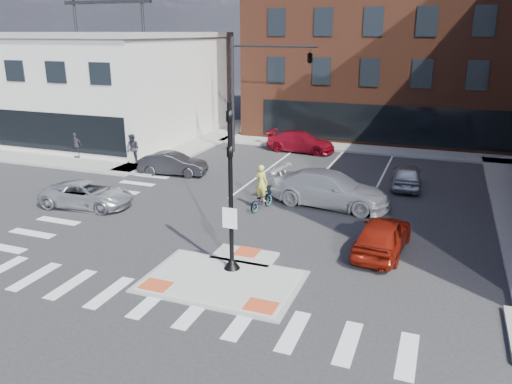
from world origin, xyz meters
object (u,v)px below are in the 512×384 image
at_px(silver_suv, 87,194).
at_px(bg_car_dark, 173,164).
at_px(bg_car_red, 301,142).
at_px(pedestrian_b, 76,145).
at_px(cyclist, 261,195).
at_px(pedestrian_a, 133,149).
at_px(red_sedan, 383,235).
at_px(white_pickup, 330,189).
at_px(bg_car_silver, 407,175).

bearing_deg(silver_suv, bg_car_dark, -14.72).
xyz_separation_m(bg_car_red, pedestrian_b, (-13.57, -7.69, 0.29)).
distance_m(cyclist, pedestrian_a, 11.82).
bearing_deg(silver_suv, bg_car_red, -29.31).
bearing_deg(bg_car_red, cyclist, -168.57).
bearing_deg(red_sedan, pedestrian_b, -15.78).
xyz_separation_m(white_pickup, bg_car_red, (-4.64, 10.89, -0.14)).
bearing_deg(bg_car_red, silver_suv, 160.92).
xyz_separation_m(white_pickup, bg_car_dark, (-10.20, 2.20, -0.19)).
distance_m(bg_car_dark, cyclist, 8.24).
height_order(silver_suv, red_sedan, red_sedan).
height_order(silver_suv, pedestrian_b, pedestrian_b).
bearing_deg(white_pickup, bg_car_dark, 84.17).
bearing_deg(pedestrian_b, bg_car_silver, 9.98).
relative_size(bg_car_silver, cyclist, 1.74).
bearing_deg(cyclist, pedestrian_a, -11.27).
distance_m(silver_suv, white_pickup, 12.06).
bearing_deg(silver_suv, pedestrian_b, 36.22).
distance_m(white_pickup, bg_car_dark, 10.43).
height_order(bg_car_red, pedestrian_a, pedestrian_a).
relative_size(red_sedan, white_pickup, 0.72).
height_order(white_pickup, pedestrian_b, pedestrian_b).
bearing_deg(red_sedan, white_pickup, -51.83).
distance_m(bg_car_silver, bg_car_red, 10.15).
bearing_deg(bg_car_dark, pedestrian_b, 73.26).
xyz_separation_m(white_pickup, pedestrian_a, (-13.70, 3.20, 0.24)).
xyz_separation_m(cyclist, pedestrian_a, (-10.71, 5.00, 0.35)).
height_order(white_pickup, bg_car_dark, white_pickup).
height_order(bg_car_silver, bg_car_red, bg_car_red).
distance_m(pedestrian_a, pedestrian_b, 4.52).
height_order(bg_car_silver, pedestrian_b, pedestrian_b).
distance_m(silver_suv, bg_car_dark, 6.75).
bearing_deg(bg_car_dark, bg_car_red, -42.22).
distance_m(bg_car_red, pedestrian_b, 15.60).
bearing_deg(silver_suv, red_sedan, -97.50).
bearing_deg(red_sedan, cyclist, -21.23).
bearing_deg(silver_suv, white_pickup, -74.41).
distance_m(cyclist, pedestrian_b, 16.02).
height_order(red_sedan, pedestrian_a, pedestrian_a).
bearing_deg(white_pickup, pedestrian_a, 83.19).
relative_size(bg_car_dark, bg_car_silver, 1.04).
bearing_deg(bg_car_dark, white_pickup, -111.79).
relative_size(white_pickup, cyclist, 2.63).
bearing_deg(white_pickup, pedestrian_b, 86.37).
xyz_separation_m(bg_car_dark, bg_car_red, (5.56, 8.69, 0.05)).
bearing_deg(bg_car_red, red_sedan, -149.50).
distance_m(bg_car_silver, pedestrian_a, 17.06).
height_order(silver_suv, pedestrian_a, pedestrian_a).
xyz_separation_m(bg_car_red, cyclist, (1.65, -12.69, 0.04)).
bearing_deg(silver_suv, pedestrian_a, 11.84).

